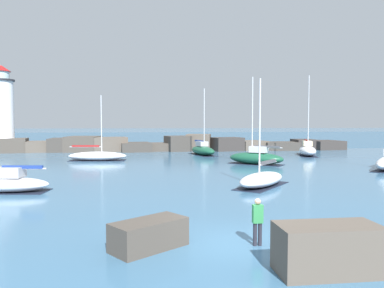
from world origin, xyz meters
name	(u,v)px	position (x,y,z in m)	size (l,w,h in m)	color
ground_plane	(238,243)	(0.00, 0.00, 0.00)	(600.00, 600.00, 0.00)	#3D6B8E
open_sea_beyond	(157,137)	(0.00, 105.10, 0.00)	(400.00, 116.00, 0.01)	#2D5B7F
breakwater_jetty	(158,145)	(-1.47, 45.14, 0.97)	(56.75, 6.77, 2.55)	#423D38
lighthouse	(3,115)	(-24.14, 44.82, 5.46)	(4.19, 4.19, 12.71)	gray
sailboat_moored_0	(256,157)	(8.17, 24.95, 0.73)	(5.99, 5.29, 9.13)	#195138
sailboat_moored_1	(6,182)	(-12.02, 11.64, 0.59)	(5.66, 2.79, 10.05)	white
sailboat_moored_2	(262,179)	(4.59, 11.72, 0.49)	(5.11, 5.47, 7.30)	white
sailboat_moored_4	(203,150)	(4.30, 36.94, 0.70)	(3.51, 6.75, 8.91)	#195138
sailboat_moored_5	(97,156)	(-8.88, 30.95, 0.54)	(6.81, 2.75, 7.50)	white
sailboat_moored_6	(307,150)	(18.00, 34.39, 0.75)	(4.00, 7.07, 10.51)	white
person_on_rocks	(258,219)	(0.62, -0.35, 0.94)	(0.36, 0.22, 1.68)	#282833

